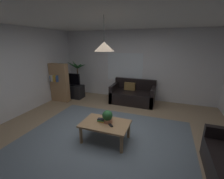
{
  "coord_description": "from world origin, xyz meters",
  "views": [
    {
      "loc": [
        1.18,
        -2.92,
        2.08
      ],
      "look_at": [
        0.0,
        0.3,
        1.05
      ],
      "focal_mm": 24.63,
      "sensor_mm": 36.0,
      "label": 1
    }
  ],
  "objects_px": {
    "potted_palm_corner": "(78,80)",
    "pendant_lamp": "(104,47)",
    "tv": "(71,79)",
    "book_on_table_2": "(101,119)",
    "bookshelf_corner": "(59,82)",
    "remote_on_table_0": "(110,125)",
    "couch_under_window": "(133,95)",
    "potted_plant_on_table": "(108,116)",
    "book_on_table_0": "(101,121)",
    "book_on_table_1": "(101,120)",
    "tv_stand": "(72,91)",
    "coffee_table": "(105,126)"
  },
  "relations": [
    {
      "from": "potted_palm_corner",
      "to": "pendant_lamp",
      "type": "relative_size",
      "value": 2.28
    },
    {
      "from": "tv",
      "to": "pendant_lamp",
      "type": "bearing_deg",
      "value": -43.01
    },
    {
      "from": "book_on_table_2",
      "to": "potted_palm_corner",
      "type": "height_order",
      "value": "potted_palm_corner"
    },
    {
      "from": "bookshelf_corner",
      "to": "remote_on_table_0",
      "type": "bearing_deg",
      "value": -33.57
    },
    {
      "from": "couch_under_window",
      "to": "book_on_table_2",
      "type": "xyz_separation_m",
      "value": [
        -0.16,
        -2.46,
        0.22
      ]
    },
    {
      "from": "potted_plant_on_table",
      "to": "pendant_lamp",
      "type": "distance_m",
      "value": 1.45
    },
    {
      "from": "book_on_table_0",
      "to": "book_on_table_1",
      "type": "xyz_separation_m",
      "value": [
        -0.01,
        0.0,
        0.03
      ]
    },
    {
      "from": "potted_plant_on_table",
      "to": "book_on_table_2",
      "type": "bearing_deg",
      "value": -173.77
    },
    {
      "from": "book_on_table_2",
      "to": "potted_plant_on_table",
      "type": "distance_m",
      "value": 0.17
    },
    {
      "from": "remote_on_table_0",
      "to": "tv_stand",
      "type": "height_order",
      "value": "tv_stand"
    },
    {
      "from": "coffee_table",
      "to": "bookshelf_corner",
      "type": "relative_size",
      "value": 0.74
    },
    {
      "from": "book_on_table_0",
      "to": "tv_stand",
      "type": "relative_size",
      "value": 0.16
    },
    {
      "from": "book_on_table_0",
      "to": "potted_plant_on_table",
      "type": "distance_m",
      "value": 0.2
    },
    {
      "from": "remote_on_table_0",
      "to": "tv_stand",
      "type": "relative_size",
      "value": 0.18
    },
    {
      "from": "tv_stand",
      "to": "potted_palm_corner",
      "type": "relative_size",
      "value": 0.63
    },
    {
      "from": "coffee_table",
      "to": "book_on_table_0",
      "type": "relative_size",
      "value": 6.99
    },
    {
      "from": "book_on_table_0",
      "to": "remote_on_table_0",
      "type": "height_order",
      "value": "book_on_table_0"
    },
    {
      "from": "remote_on_table_0",
      "to": "couch_under_window",
      "type": "bearing_deg",
      "value": -133.8
    },
    {
      "from": "book_on_table_1",
      "to": "tv",
      "type": "bearing_deg",
      "value": 135.86
    },
    {
      "from": "book_on_table_2",
      "to": "tv_stand",
      "type": "xyz_separation_m",
      "value": [
        -2.25,
        2.2,
        -0.24
      ]
    },
    {
      "from": "pendant_lamp",
      "to": "book_on_table_2",
      "type": "bearing_deg",
      "value": 169.96
    },
    {
      "from": "coffee_table",
      "to": "potted_palm_corner",
      "type": "xyz_separation_m",
      "value": [
        -2.4,
        2.75,
        0.25
      ]
    },
    {
      "from": "book_on_table_0",
      "to": "tv",
      "type": "distance_m",
      "value": 3.15
    },
    {
      "from": "book_on_table_2",
      "to": "potted_palm_corner",
      "type": "bearing_deg",
      "value": 130.04
    },
    {
      "from": "potted_plant_on_table",
      "to": "tv_stand",
      "type": "relative_size",
      "value": 0.3
    },
    {
      "from": "coffee_table",
      "to": "tv",
      "type": "height_order",
      "value": "tv"
    },
    {
      "from": "remote_on_table_0",
      "to": "book_on_table_1",
      "type": "bearing_deg",
      "value": -63.35
    },
    {
      "from": "potted_palm_corner",
      "to": "book_on_table_2",
      "type": "bearing_deg",
      "value": -49.96
    },
    {
      "from": "book_on_table_1",
      "to": "tv_stand",
      "type": "xyz_separation_m",
      "value": [
        -2.24,
        2.2,
        -0.22
      ]
    },
    {
      "from": "tv_stand",
      "to": "remote_on_table_0",
      "type": "bearing_deg",
      "value": -42.38
    },
    {
      "from": "potted_plant_on_table",
      "to": "bookshelf_corner",
      "type": "relative_size",
      "value": 0.2
    },
    {
      "from": "remote_on_table_0",
      "to": "potted_palm_corner",
      "type": "bearing_deg",
      "value": -93.66
    },
    {
      "from": "remote_on_table_0",
      "to": "tv",
      "type": "height_order",
      "value": "tv"
    },
    {
      "from": "couch_under_window",
      "to": "coffee_table",
      "type": "xyz_separation_m",
      "value": [
        -0.05,
        -2.48,
        0.09
      ]
    },
    {
      "from": "potted_plant_on_table",
      "to": "bookshelf_corner",
      "type": "bearing_deg",
      "value": 146.85
    },
    {
      "from": "book_on_table_1",
      "to": "potted_palm_corner",
      "type": "relative_size",
      "value": 0.11
    },
    {
      "from": "coffee_table",
      "to": "potted_palm_corner",
      "type": "distance_m",
      "value": 3.66
    },
    {
      "from": "coffee_table",
      "to": "book_on_table_0",
      "type": "distance_m",
      "value": 0.13
    },
    {
      "from": "coffee_table",
      "to": "book_on_table_1",
      "type": "height_order",
      "value": "book_on_table_1"
    },
    {
      "from": "tv_stand",
      "to": "potted_palm_corner",
      "type": "distance_m",
      "value": 0.64
    },
    {
      "from": "book_on_table_2",
      "to": "coffee_table",
      "type": "bearing_deg",
      "value": -10.04
    },
    {
      "from": "book_on_table_1",
      "to": "remote_on_table_0",
      "type": "xyz_separation_m",
      "value": [
        0.25,
        -0.08,
        -0.03
      ]
    },
    {
      "from": "tv_stand",
      "to": "bookshelf_corner",
      "type": "height_order",
      "value": "bookshelf_corner"
    },
    {
      "from": "couch_under_window",
      "to": "coffee_table",
      "type": "distance_m",
      "value": 2.48
    },
    {
      "from": "coffee_table",
      "to": "book_on_table_0",
      "type": "bearing_deg",
      "value": 169.59
    },
    {
      "from": "potted_palm_corner",
      "to": "book_on_table_0",
      "type": "bearing_deg",
      "value": -49.9
    },
    {
      "from": "potted_plant_on_table",
      "to": "tv_stand",
      "type": "xyz_separation_m",
      "value": [
        -2.39,
        2.18,
        -0.33
      ]
    },
    {
      "from": "book_on_table_1",
      "to": "tv",
      "type": "height_order",
      "value": "tv"
    },
    {
      "from": "couch_under_window",
      "to": "tv",
      "type": "xyz_separation_m",
      "value": [
        -2.41,
        -0.28,
        0.47
      ]
    },
    {
      "from": "book_on_table_0",
      "to": "pendant_lamp",
      "type": "distance_m",
      "value": 1.59
    }
  ]
}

